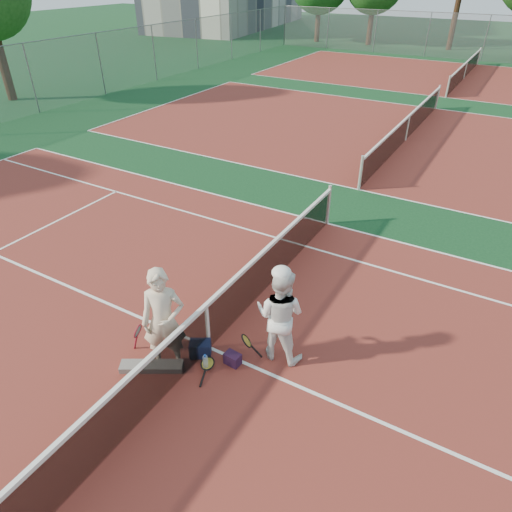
# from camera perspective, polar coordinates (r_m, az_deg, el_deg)

# --- Properties ---
(ground) EXTENTS (130.00, 130.00, 0.00)m
(ground) POSITION_cam_1_polar(r_m,az_deg,el_deg) (8.50, -5.87, -11.34)
(ground) COLOR #0F371A
(ground) RESTS_ON ground
(court_main) EXTENTS (23.77, 10.97, 0.01)m
(court_main) POSITION_cam_1_polar(r_m,az_deg,el_deg) (8.50, -5.87, -11.33)
(court_main) COLOR maroon
(court_main) RESTS_ON ground
(court_far_a) EXTENTS (23.77, 10.97, 0.01)m
(court_far_a) POSITION_cam_1_polar(r_m,az_deg,el_deg) (19.62, 18.17, 13.60)
(court_far_a) COLOR maroon
(court_far_a) RESTS_ON ground
(court_far_b) EXTENTS (23.77, 10.97, 0.01)m
(court_far_b) POSITION_cam_1_polar(r_m,az_deg,el_deg) (32.59, 24.51, 19.53)
(court_far_b) COLOR maroon
(court_far_b) RESTS_ON ground
(net_main) EXTENTS (0.10, 10.98, 1.02)m
(net_main) POSITION_cam_1_polar(r_m,az_deg,el_deg) (8.16, -6.06, -8.76)
(net_main) COLOR black
(net_main) RESTS_ON ground
(net_far_a) EXTENTS (0.10, 10.98, 1.02)m
(net_far_a) POSITION_cam_1_polar(r_m,az_deg,el_deg) (19.47, 18.43, 15.00)
(net_far_a) COLOR black
(net_far_a) RESTS_ON ground
(net_far_b) EXTENTS (0.10, 10.98, 1.02)m
(net_far_b) POSITION_cam_1_polar(r_m,az_deg,el_deg) (32.50, 24.72, 20.39)
(net_far_b) COLOR black
(net_far_b) RESTS_ON ground
(fence_back) EXTENTS (32.00, 0.06, 3.00)m
(fence_back) POSITION_cam_1_polar(r_m,az_deg,el_deg) (39.26, 26.78, 23.12)
(fence_back) COLOR slate
(fence_back) RESTS_ON ground
(player_a) EXTENTS (0.85, 0.79, 1.96)m
(player_a) POSITION_cam_1_polar(r_m,az_deg,el_deg) (7.65, -11.47, -7.97)
(player_a) COLOR beige
(player_a) RESTS_ON ground
(player_b) EXTENTS (0.93, 0.76, 1.80)m
(player_b) POSITION_cam_1_polar(r_m,az_deg,el_deg) (7.76, 3.02, -7.34)
(player_b) COLOR white
(player_b) RESTS_ON ground
(racket_red) EXTENTS (0.26, 0.31, 0.58)m
(racket_red) POSITION_cam_1_polar(r_m,az_deg,el_deg) (8.48, -14.41, -9.90)
(racket_red) COLOR maroon
(racket_red) RESTS_ON ground
(racket_black_held) EXTENTS (0.45, 0.42, 0.51)m
(racket_black_held) POSITION_cam_1_polar(r_m,az_deg,el_deg) (8.11, -1.18, -11.30)
(racket_black_held) COLOR black
(racket_black_held) RESTS_ON ground
(racket_spare) EXTENTS (0.45, 0.65, 0.12)m
(racket_spare) POSITION_cam_1_polar(r_m,az_deg,el_deg) (8.13, -6.07, -13.33)
(racket_spare) COLOR black
(racket_spare) RESTS_ON ground
(sports_bag_navy) EXTENTS (0.45, 0.41, 0.29)m
(sports_bag_navy) POSITION_cam_1_polar(r_m,az_deg,el_deg) (8.29, -6.98, -11.42)
(sports_bag_navy) COLOR black
(sports_bag_navy) RESTS_ON ground
(sports_bag_purple) EXTENTS (0.29, 0.21, 0.22)m
(sports_bag_purple) POSITION_cam_1_polar(r_m,az_deg,el_deg) (8.12, -2.94, -12.71)
(sports_bag_purple) COLOR #28102B
(sports_bag_purple) RESTS_ON ground
(net_cover_canvas) EXTENTS (1.05, 0.76, 0.11)m
(net_cover_canvas) POSITION_cam_1_polar(r_m,az_deg,el_deg) (8.26, -12.91, -13.30)
(net_cover_canvas) COLOR slate
(net_cover_canvas) RESTS_ON ground
(water_bottle) EXTENTS (0.09, 0.09, 0.30)m
(water_bottle) POSITION_cam_1_polar(r_m,az_deg,el_deg) (8.03, -6.33, -13.16)
(water_bottle) COLOR silver
(water_bottle) RESTS_ON ground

